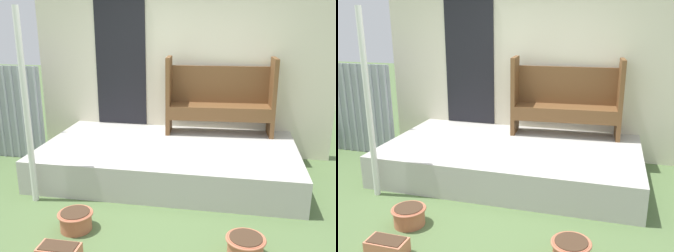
{
  "view_description": "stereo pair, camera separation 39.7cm",
  "coord_description": "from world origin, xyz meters",
  "views": [
    {
      "loc": [
        0.83,
        -3.78,
        2.09
      ],
      "look_at": [
        0.07,
        0.33,
        0.88
      ],
      "focal_mm": 40.0,
      "sensor_mm": 36.0,
      "label": 1
    },
    {
      "loc": [
        1.21,
        -3.69,
        2.09
      ],
      "look_at": [
        0.07,
        0.33,
        0.88
      ],
      "focal_mm": 40.0,
      "sensor_mm": 36.0,
      "label": 2
    }
  ],
  "objects": [
    {
      "name": "support_post",
      "position": [
        -1.45,
        -0.09,
        1.11
      ],
      "size": [
        0.07,
        0.07,
        2.22
      ],
      "color": "silver",
      "rests_on": "ground_plane"
    },
    {
      "name": "flower_pot_middle",
      "position": [
        0.98,
        -0.78,
        0.12
      ],
      "size": [
        0.36,
        0.36,
        0.21
      ],
      "color": "#B76647",
      "rests_on": "ground_plane"
    },
    {
      "name": "flower_pot_left",
      "position": [
        -0.71,
        -0.61,
        0.11
      ],
      "size": [
        0.36,
        0.36,
        0.2
      ],
      "color": "#B76647",
      "rests_on": "ground_plane"
    },
    {
      "name": "bench",
      "position": [
        0.6,
        1.64,
        0.99
      ],
      "size": [
        1.57,
        0.51,
        1.13
      ],
      "rotation": [
        0.0,
        0.0,
        0.07
      ],
      "color": "brown",
      "rests_on": "porch_slab"
    },
    {
      "name": "porch_slab",
      "position": [
        -0.03,
        0.94,
        0.21
      ],
      "size": [
        3.4,
        1.88,
        0.43
      ],
      "color": "#B2AFA8",
      "rests_on": "ground_plane"
    },
    {
      "name": "house_wall",
      "position": [
        -0.07,
        1.91,
        1.31
      ],
      "size": [
        4.6,
        0.08,
        2.6
      ],
      "color": "beige",
      "rests_on": "ground_plane"
    },
    {
      "name": "ground_plane",
      "position": [
        0.0,
        0.0,
        0.0
      ],
      "size": [
        24.0,
        24.0,
        0.0
      ],
      "primitive_type": "plane",
      "color": "#516B3D"
    }
  ]
}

